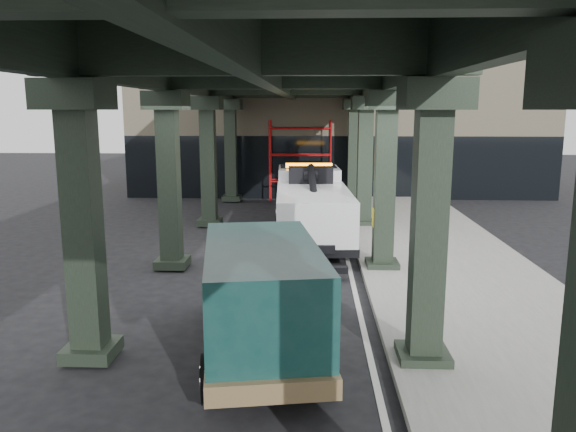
# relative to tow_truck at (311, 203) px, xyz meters

# --- Properties ---
(ground) EXTENTS (90.00, 90.00, 0.00)m
(ground) POSITION_rel_tow_truck_xyz_m (-0.57, -5.78, -1.30)
(ground) COLOR black
(ground) RESTS_ON ground
(sidewalk) EXTENTS (5.00, 40.00, 0.15)m
(sidewalk) POSITION_rel_tow_truck_xyz_m (3.93, -3.78, -1.22)
(sidewalk) COLOR gray
(sidewalk) RESTS_ON ground
(lane_stripe) EXTENTS (0.12, 38.00, 0.01)m
(lane_stripe) POSITION_rel_tow_truck_xyz_m (1.13, -3.78, -1.29)
(lane_stripe) COLOR silver
(lane_stripe) RESTS_ON ground
(viaduct) EXTENTS (7.40, 32.00, 6.40)m
(viaduct) POSITION_rel_tow_truck_xyz_m (-0.97, -3.78, 4.16)
(viaduct) COLOR black
(viaduct) RESTS_ON ground
(building) EXTENTS (22.00, 10.00, 8.00)m
(building) POSITION_rel_tow_truck_xyz_m (1.43, 14.22, 2.70)
(building) COLOR #C6B793
(building) RESTS_ON ground
(scaffolding) EXTENTS (3.08, 0.88, 4.00)m
(scaffolding) POSITION_rel_tow_truck_xyz_m (-0.57, 8.86, 0.81)
(scaffolding) COLOR #B40E0F
(scaffolding) RESTS_ON ground
(tow_truck) EXTENTS (2.75, 8.24, 2.66)m
(tow_truck) POSITION_rel_tow_truck_xyz_m (0.00, 0.00, 0.00)
(tow_truck) COLOR black
(tow_truck) RESTS_ON ground
(towed_van) EXTENTS (2.86, 5.57, 2.16)m
(towed_van) POSITION_rel_tow_truck_xyz_m (-0.89, -9.38, -0.14)
(towed_van) COLOR #0F3835
(towed_van) RESTS_ON ground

